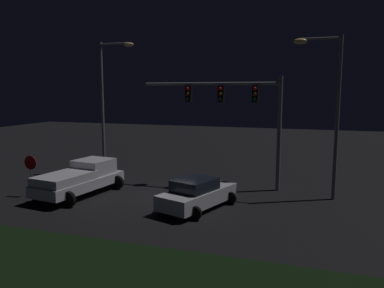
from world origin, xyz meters
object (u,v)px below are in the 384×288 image
traffic_signal_gantry (237,105)px  street_lamp_left (108,93)px  pickup_truck (82,177)px  car_sedan (197,194)px  stop_sign (31,168)px  street_lamp_right (329,99)px

traffic_signal_gantry → street_lamp_left: street_lamp_left is taller
pickup_truck → car_sedan: pickup_truck is taller
pickup_truck → traffic_signal_gantry: 9.66m
traffic_signal_gantry → street_lamp_left: 9.25m
street_lamp_left → stop_sign: size_ratio=4.01×
car_sedan → street_lamp_right: bearing=-38.6°
car_sedan → stop_sign: 9.26m
street_lamp_left → stop_sign: street_lamp_left is taller
traffic_signal_gantry → car_sedan: bearing=-101.0°
pickup_truck → street_lamp_left: street_lamp_left is taller
street_lamp_right → pickup_truck: bearing=-165.3°
traffic_signal_gantry → street_lamp_left: bearing=172.7°
pickup_truck → street_lamp_left: bearing=22.4°
stop_sign → car_sedan: bearing=4.4°
car_sedan → street_lamp_left: bearing=73.2°
stop_sign → street_lamp_left: bearing=81.7°
street_lamp_right → street_lamp_left: bearing=171.4°
car_sedan → stop_sign: size_ratio=2.13×
pickup_truck → street_lamp_right: (12.70, 3.34, 4.29)m
pickup_truck → stop_sign: 2.70m
pickup_truck → traffic_signal_gantry: size_ratio=0.68×
street_lamp_right → car_sedan: bearing=-147.4°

